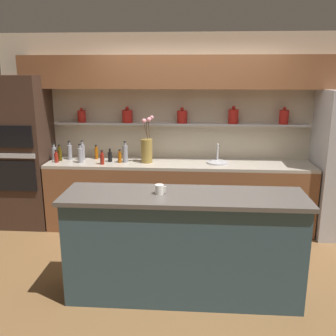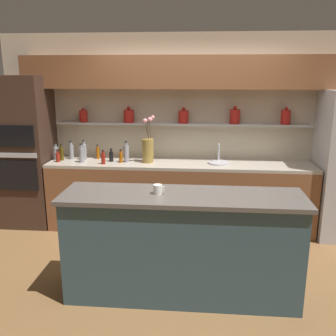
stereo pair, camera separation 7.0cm
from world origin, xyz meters
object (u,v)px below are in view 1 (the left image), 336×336
at_px(bottle_spirit_3, 83,152).
at_px(coffee_mug, 159,189).
at_px(sink_fixture, 218,161).
at_px(bottle_oil_0, 60,154).
at_px(bottle_spirit_5, 80,155).
at_px(bottle_sauce_2, 110,156).
at_px(bottle_spirit_1, 125,153).
at_px(bottle_sauce_8, 96,153).
at_px(oven_tower, 23,152).
at_px(bottle_spirit_6, 54,153).
at_px(bottle_sauce_7, 56,157).
at_px(bottle_sauce_9, 120,157).
at_px(flower_vase, 147,149).
at_px(bottle_spirit_10, 70,152).
at_px(bottle_sauce_4, 102,158).

relative_size(bottle_spirit_3, coffee_mug, 2.72).
relative_size(sink_fixture, bottle_oil_0, 1.28).
bearing_deg(bottle_spirit_5, bottle_sauce_2, 13.18).
bearing_deg(bottle_spirit_3, coffee_mug, -54.34).
xyz_separation_m(bottle_spirit_1, bottle_spirit_3, (-0.61, 0.09, -0.01)).
bearing_deg(bottle_sauce_2, bottle_spirit_3, 169.79).
distance_m(bottle_oil_0, bottle_sauce_8, 0.49).
distance_m(oven_tower, bottle_spirit_6, 0.43).
height_order(bottle_sauce_7, coffee_mug, coffee_mug).
relative_size(bottle_spirit_6, bottle_sauce_8, 1.19).
distance_m(bottle_spirit_3, bottle_sauce_9, 0.55).
relative_size(bottle_spirit_1, bottle_sauce_2, 1.61).
bearing_deg(oven_tower, bottle_sauce_8, 7.90).
xyz_separation_m(sink_fixture, bottle_spirit_5, (-1.82, -0.11, 0.08)).
xyz_separation_m(flower_vase, bottle_spirit_1, (-0.29, -0.01, -0.07)).
height_order(bottle_sauce_7, bottle_spirit_10, bottle_spirit_10).
relative_size(bottle_sauce_8, bottle_spirit_10, 0.77).
height_order(bottle_sauce_2, bottle_spirit_5, bottle_spirit_5).
height_order(bottle_spirit_5, bottle_sauce_9, bottle_spirit_5).
height_order(bottle_oil_0, bottle_sauce_9, bottle_oil_0).
bearing_deg(bottle_sauce_9, coffee_mug, -66.70).
bearing_deg(bottle_spirit_3, bottle_sauce_2, -10.21).
bearing_deg(oven_tower, coffee_mug, -38.81).
bearing_deg(coffee_mug, flower_vase, 101.18).
distance_m(bottle_oil_0, bottle_sauce_4, 0.64).
bearing_deg(bottle_spirit_3, bottle_oil_0, -168.43).
bearing_deg(bottle_spirit_1, bottle_sauce_2, 173.67).
xyz_separation_m(bottle_spirit_1, bottle_spirit_10, (-0.80, 0.12, -0.01)).
bearing_deg(coffee_mug, bottle_sauce_2, 116.83).
distance_m(flower_vase, bottle_spirit_3, 0.90).
relative_size(oven_tower, flower_vase, 3.28).
xyz_separation_m(oven_tower, bottle_oil_0, (0.52, 0.00, -0.02)).
distance_m(bottle_sauce_7, bottle_sauce_8, 0.54).
xyz_separation_m(flower_vase, bottle_spirit_3, (-0.90, 0.08, -0.07)).
distance_m(bottle_spirit_3, bottle_spirit_10, 0.19).
bearing_deg(bottle_sauce_9, bottle_spirit_1, 17.73).
bearing_deg(bottle_spirit_6, bottle_spirit_10, 19.40).
height_order(sink_fixture, bottle_spirit_5, bottle_spirit_5).
xyz_separation_m(oven_tower, bottle_spirit_1, (1.42, -0.03, 0.01)).
xyz_separation_m(bottle_spirit_3, bottle_spirit_6, (-0.38, -0.04, -0.02)).
xyz_separation_m(bottle_sauce_7, bottle_sauce_9, (0.85, 0.05, 0.01)).
distance_m(bottle_spirit_3, bottle_spirit_6, 0.38).
bearing_deg(oven_tower, bottle_spirit_3, 4.34).
relative_size(bottle_sauce_9, bottle_spirit_10, 0.70).
bearing_deg(bottle_oil_0, bottle_spirit_3, 11.57).
bearing_deg(bottle_spirit_3, bottle_spirit_5, -84.46).
distance_m(bottle_sauce_4, bottle_sauce_8, 0.34).
distance_m(bottle_sauce_4, bottle_sauce_9, 0.24).
bearing_deg(oven_tower, bottle_oil_0, 0.08).
height_order(bottle_spirit_6, coffee_mug, bottle_spirit_6).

